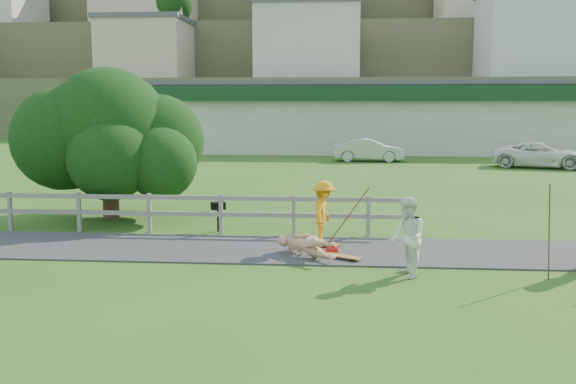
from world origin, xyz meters
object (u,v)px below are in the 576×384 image
(skater_rider, at_px, (324,217))
(bbq, at_px, (218,217))
(tree, at_px, (109,153))
(car_silver, at_px, (369,150))
(car_white, at_px, (540,155))
(spectator_a, at_px, (408,237))
(skater_fallen, at_px, (306,246))

(skater_rider, height_order, bbq, skater_rider)
(tree, bearing_deg, bbq, -25.83)
(car_silver, bearing_deg, bbq, 167.59)
(car_white, distance_m, bbq, 23.83)
(skater_rider, relative_size, spectator_a, 0.95)
(skater_rider, xyz_separation_m, car_white, (11.41, 20.89, -0.08))
(skater_fallen, relative_size, bbq, 2.00)
(spectator_a, relative_size, tree, 0.28)
(skater_rider, relative_size, tree, 0.27)
(skater_fallen, bearing_deg, car_silver, 35.46)
(skater_fallen, bearing_deg, skater_rider, 21.45)
(skater_fallen, distance_m, car_white, 24.90)
(skater_fallen, bearing_deg, bbq, 82.65)
(spectator_a, height_order, tree, tree)
(skater_rider, bearing_deg, bbq, 64.84)
(skater_fallen, relative_size, spectator_a, 0.99)
(skater_fallen, distance_m, car_silver, 25.29)
(spectator_a, bearing_deg, bbq, -147.26)
(tree, height_order, bbq, tree)
(skater_rider, distance_m, bbq, 3.56)
(car_silver, xyz_separation_m, car_white, (9.31, -3.23, 0.01))
(bbq, bearing_deg, tree, 132.66)
(skater_rider, relative_size, skater_fallen, 0.96)
(skater_fallen, height_order, tree, tree)
(car_white, bearing_deg, tree, 148.76)
(tree, bearing_deg, skater_fallen, -36.83)
(bbq, bearing_deg, car_white, 31.33)
(spectator_a, bearing_deg, car_silver, 164.44)
(skater_rider, height_order, car_white, skater_rider)
(skater_rider, height_order, car_silver, skater_rider)
(skater_rider, relative_size, car_silver, 0.37)
(skater_rider, distance_m, skater_fallen, 1.22)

